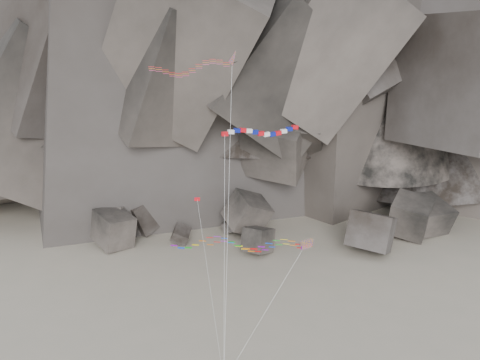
{
  "coord_description": "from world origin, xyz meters",
  "views": [
    {
      "loc": [
        0.71,
        -53.44,
        34.0
      ],
      "look_at": [
        0.45,
        6.0,
        18.5
      ],
      "focal_mm": 40.0,
      "sensor_mm": 36.0,
      "label": 1
    }
  ],
  "objects_px": {
    "delta_kite": "(186,68)",
    "pennant_kite": "(201,226)",
    "parafoil_kite": "(234,243)",
    "banner_kite": "(260,133)"
  },
  "relations": [
    {
      "from": "banner_kite",
      "to": "parafoil_kite",
      "type": "height_order",
      "value": "banner_kite"
    },
    {
      "from": "delta_kite",
      "to": "parafoil_kite",
      "type": "bearing_deg",
      "value": -18.86
    },
    {
      "from": "delta_kite",
      "to": "banner_kite",
      "type": "distance_m",
      "value": 11.04
    },
    {
      "from": "pennant_kite",
      "to": "delta_kite",
      "type": "bearing_deg",
      "value": -158.06
    },
    {
      "from": "delta_kite",
      "to": "pennant_kite",
      "type": "xyz_separation_m",
      "value": [
        1.07,
        0.52,
        -16.83
      ]
    },
    {
      "from": "parafoil_kite",
      "to": "banner_kite",
      "type": "bearing_deg",
      "value": 27.22
    },
    {
      "from": "delta_kite",
      "to": "parafoil_kite",
      "type": "xyz_separation_m",
      "value": [
        4.62,
        -0.07,
        -18.52
      ]
    },
    {
      "from": "banner_kite",
      "to": "pennant_kite",
      "type": "height_order",
      "value": "banner_kite"
    },
    {
      "from": "parafoil_kite",
      "to": "pennant_kite",
      "type": "height_order",
      "value": "pennant_kite"
    },
    {
      "from": "parafoil_kite",
      "to": "pennant_kite",
      "type": "relative_size",
      "value": 1.02
    }
  ]
}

